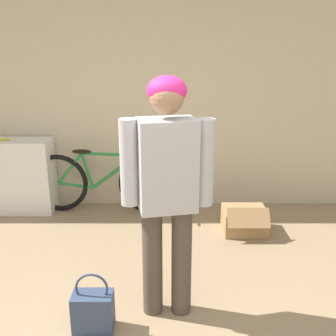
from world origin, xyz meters
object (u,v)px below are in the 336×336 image
cardboard_box (246,220)px  person (168,180)px  bicycle (104,182)px  handbag (94,310)px

cardboard_box → person: bearing=-121.9°
person → bicycle: person is taller
person → cardboard_box: bearing=46.6°
bicycle → cardboard_box: size_ratio=3.83×
person → handbag: person is taller
handbag → bicycle: bearing=96.8°
handbag → cardboard_box: (1.29, 1.48, -0.02)m
handbag → cardboard_box: size_ratio=0.96×
person → bicycle: bearing=100.7°
person → handbag: 1.01m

